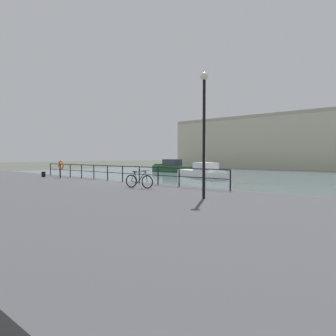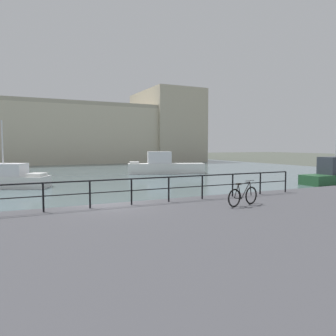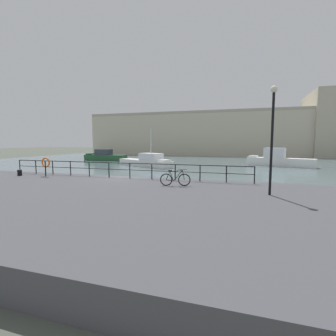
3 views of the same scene
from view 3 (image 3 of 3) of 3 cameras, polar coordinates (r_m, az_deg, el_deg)
name	(u,v)px [view 3 (image 3 of 3)]	position (r m, az deg, el deg)	size (l,w,h in m)	color
ground_plane	(126,189)	(19.05, -9.56, -4.70)	(240.00, 240.00, 0.00)	#4C5147
water_basin	(199,160)	(47.76, 7.11, 1.72)	(80.00, 60.00, 0.01)	slate
quay_promenade	(66,203)	(13.62, -22.20, -7.30)	(56.00, 13.00, 0.95)	#47474C
harbor_building	(236,133)	(69.82, 15.26, 7.59)	(66.73, 17.44, 15.11)	#C1B79E
moored_white_yacht	(146,162)	(35.67, -4.92, 1.47)	(9.48, 6.22, 5.33)	white
moored_red_daysailer	(279,160)	(39.14, 23.86, 1.67)	(9.16, 4.67, 2.63)	white
moored_blue_motorboat	(105,156)	(48.52, -14.17, 2.60)	(8.00, 2.14, 2.14)	#23512D
quay_railing	(119,167)	(18.21, -11.05, 0.16)	(18.39, 0.07, 1.08)	black
parked_bicycle	(175,179)	(14.52, 1.64, -2.58)	(1.74, 0.46, 0.98)	black
mooring_bollard	(20,173)	(22.01, -30.69, -0.94)	(0.32, 0.32, 0.44)	black
life_ring_stand	(46,163)	(20.69, -26.07, 1.01)	(0.75, 0.16, 1.40)	black
quay_lamp_post	(272,127)	(12.85, 22.68, 8.58)	(0.32, 0.32, 5.13)	black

